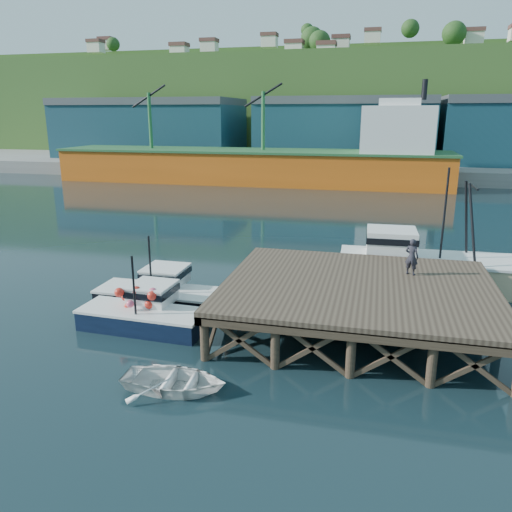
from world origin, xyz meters
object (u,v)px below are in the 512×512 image
(boat_black, at_px, (160,291))
(dinghy, at_px, (174,380))
(boat_navy, at_px, (145,312))
(trawler, at_px, (427,263))
(dockworker, at_px, (412,257))

(boat_black, distance_m, dinghy, 8.64)
(boat_navy, relative_size, dinghy, 1.58)
(trawler, bearing_deg, dockworker, -105.65)
(boat_navy, xyz_separation_m, dinghy, (3.44, -4.83, -0.34))
(boat_black, bearing_deg, dockworker, 6.91)
(boat_navy, bearing_deg, boat_black, 103.96)
(boat_navy, relative_size, trawler, 0.58)
(dockworker, bearing_deg, boat_navy, 42.27)
(boat_navy, height_order, trawler, trawler)
(dinghy, bearing_deg, boat_black, 24.70)
(boat_black, relative_size, dockworker, 3.57)
(boat_black, height_order, trawler, trawler)
(boat_black, distance_m, dockworker, 12.61)
(boat_navy, distance_m, trawler, 15.78)
(boat_black, bearing_deg, boat_navy, -78.17)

